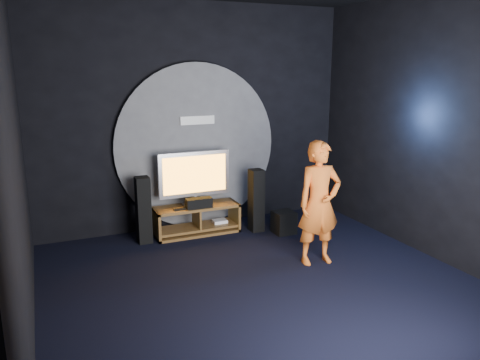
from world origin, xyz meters
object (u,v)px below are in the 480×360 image
Objects in this scene: tower_speaker_right at (256,200)px; media_console at (197,221)px; subwoofer at (284,222)px; tower_speaker_left at (143,210)px; player at (319,203)px; tv at (194,176)px.

media_console is at bearing 164.46° from tower_speaker_right.
tower_speaker_right reaches higher than subwoofer.
tower_speaker_left is 1.00× the size of tower_speaker_right.
player is (1.11, -1.68, 0.62)m from media_console.
tower_speaker_left is 2.15m from subwoofer.
subwoofer is at bearing -22.67° from media_console.
subwoofer is at bearing 88.29° from player.
tower_speaker_right is (1.73, -0.20, 0.00)m from tower_speaker_left.
subwoofer is 1.33m from player.
media_console is 0.80× the size of player.
media_console is 1.35m from subwoofer.
media_console is at bearing -83.66° from tv.
media_console is at bearing 128.27° from player.
tower_speaker_left reaches higher than subwoofer.
subwoofer is (2.08, -0.47, -0.32)m from tower_speaker_left.
media_console reaches higher than subwoofer.
tv reaches higher than subwoofer.
media_console is 0.89m from tower_speaker_left.
tower_speaker_right is at bearing 103.45° from player.
tower_speaker_right is (0.89, -0.25, 0.30)m from media_console.
tower_speaker_left is 0.61× the size of player.
player reaches higher than subwoofer.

